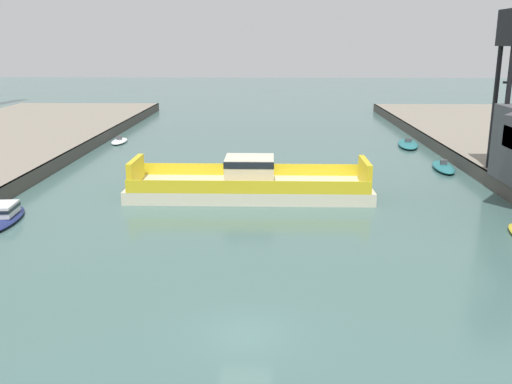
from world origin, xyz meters
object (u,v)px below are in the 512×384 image
moored_boat_near_left (119,141)px  moored_boat_far_right (408,144)px  moored_boat_upstream_a (2,216)px  moored_boat_mid_left (443,167)px  chain_ferry (250,184)px

moored_boat_near_left → moored_boat_far_right: 38.83m
moored_boat_upstream_a → moored_boat_mid_left: bearing=26.3°
chain_ferry → moored_boat_mid_left: chain_ferry is taller
chain_ferry → moored_boat_near_left: (-18.86, 27.21, -0.85)m
moored_boat_far_right → moored_boat_upstream_a: (-38.54, -33.50, 0.19)m
moored_boat_mid_left → moored_boat_upstream_a: 43.53m
moored_boat_near_left → moored_boat_upstream_a: bearing=-89.6°
chain_ferry → moored_boat_mid_left: 23.32m
moored_boat_mid_left → moored_boat_upstream_a: size_ratio=0.89×
chain_ferry → moored_boat_mid_left: bearing=28.9°
chain_ferry → moored_boat_upstream_a: (-18.61, -8.01, -0.59)m
moored_boat_near_left → moored_boat_mid_left: 42.39m
moored_boat_mid_left → moored_boat_upstream_a: (-39.03, -19.27, 0.19)m
moored_boat_mid_left → moored_boat_upstream_a: moored_boat_upstream_a is taller
moored_boat_far_right → moored_boat_upstream_a: 51.07m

